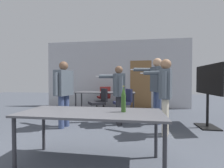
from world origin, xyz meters
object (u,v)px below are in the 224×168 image
person_left_plaid (157,84)px  beer_bottle (123,100)px  person_right_polo (165,89)px  person_near_casual (118,89)px  office_chair_far_right (99,104)px  person_far_watching (63,88)px  office_chair_far_left (124,104)px  tv_screen (208,88)px  office_chair_mid_tucked (104,98)px

person_left_plaid → beer_bottle: size_ratio=4.95×
person_right_polo → person_near_casual: size_ratio=1.04×
person_left_plaid → office_chair_far_right: (-1.75, 0.47, -0.67)m
person_right_polo → person_far_watching: bearing=104.2°
office_chair_far_left → beer_bottle: beer_bottle is taller
office_chair_far_left → beer_bottle: bearing=157.9°
person_far_watching → office_chair_far_left: 2.06m
tv_screen → person_right_polo: 1.38m
person_right_polo → person_near_casual: person_right_polo is taller
person_left_plaid → office_chair_far_left: person_left_plaid is taller
person_near_casual → office_chair_far_right: 1.12m
person_far_watching → person_left_plaid: size_ratio=0.93×
person_right_polo → office_chair_far_right: size_ratio=1.78×
tv_screen → office_chair_far_left: size_ratio=1.74×
person_right_polo → beer_bottle: bearing=166.6°
tv_screen → office_chair_far_left: bearing=-111.3°
person_left_plaid → person_right_polo: size_ratio=1.09×
tv_screen → person_far_watching: 3.66m
person_right_polo → person_near_casual: 1.27m
office_chair_far_right → office_chair_mid_tucked: 1.43m
person_right_polo → office_chair_far_right: (-1.78, 1.37, -0.57)m
person_near_casual → office_chair_mid_tucked: size_ratio=1.70×
beer_bottle → office_chair_far_left: bearing=93.3°
person_right_polo → person_near_casual: bearing=77.5°
office_chair_mid_tucked → beer_bottle: size_ratio=2.56×
tv_screen → person_right_polo: (-1.19, -0.69, -0.00)m
person_far_watching → office_chair_far_left: size_ratio=1.84×
person_near_casual → office_chair_far_right: size_ratio=1.71×
tv_screen → office_chair_far_right: (-2.97, 0.67, -0.57)m
tv_screen → person_near_casual: (-2.27, -0.03, -0.06)m
tv_screen → person_left_plaid: 1.24m
office_chair_mid_tucked → office_chair_far_left: office_chair_mid_tucked is taller
person_near_casual → beer_bottle: (0.26, -1.95, -0.02)m
office_chair_far_right → office_chair_far_left: size_ratio=1.02×
person_far_watching → beer_bottle: 2.21m
person_far_watching → person_right_polo: (2.44, -0.21, 0.00)m
person_left_plaid → office_chair_far_left: size_ratio=1.99×
office_chair_far_right → person_near_casual: bearing=-168.2°
person_right_polo → office_chair_mid_tucked: person_right_polo is taller
person_far_watching → person_near_casual: bearing=-56.1°
person_left_plaid → office_chair_mid_tucked: person_left_plaid is taller
office_chair_far_left → tv_screen: bearing=-136.7°
office_chair_mid_tucked → person_far_watching: bearing=-129.7°
person_near_casual → office_chair_mid_tucked: person_near_casual is taller
person_left_plaid → person_right_polo: person_left_plaid is taller
office_chair_far_right → office_chair_far_left: (0.80, 0.17, -0.01)m
person_right_polo → person_near_casual: (-1.08, 0.67, -0.06)m
person_left_plaid → person_near_casual: size_ratio=1.14×
office_chair_mid_tucked → person_left_plaid: bearing=-73.4°
person_left_plaid → beer_bottle: 2.33m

